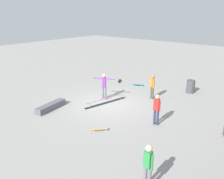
{
  "coord_description": "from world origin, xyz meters",
  "views": [
    {
      "loc": [
        10.03,
        8.75,
        5.46
      ],
      "look_at": [
        0.04,
        0.36,
        1.0
      ],
      "focal_mm": 37.0,
      "sensor_mm": 36.0,
      "label": 1
    }
  ],
  "objects": [
    {
      "name": "loose_skateboard_black",
      "position": [
        -4.11,
        -2.31,
        0.07
      ],
      "size": [
        0.79,
        0.59,
        0.09
      ],
      "rotation": [
        0.0,
        0.0,
        3.7
      ],
      "color": "black",
      "rests_on": "ground_plane"
    },
    {
      "name": "skateboard_main",
      "position": [
        -0.54,
        -0.68,
        0.07
      ],
      "size": [
        0.82,
        0.34,
        0.09
      ],
      "rotation": [
        0.0,
        0.0,
        6.14
      ],
      "color": "#E05993",
      "rests_on": "ground_plane"
    },
    {
      "name": "ground_plane",
      "position": [
        0.0,
        0.0,
        0.0
      ],
      "size": [
        60.0,
        60.0,
        0.0
      ],
      "primitive_type": "plane",
      "color": "gray"
    },
    {
      "name": "grind_rail",
      "position": [
        0.04,
        -0.14,
        0.14
      ],
      "size": [
        3.06,
        0.88,
        0.33
      ],
      "rotation": [
        0.0,
        0.0,
        -0.21
      ],
      "color": "black",
      "rests_on": "ground_plane"
    },
    {
      "name": "bystander_green_shirt",
      "position": [
        4.67,
        5.72,
        0.91
      ],
      "size": [
        0.22,
        0.36,
        1.61
      ],
      "rotation": [
        0.0,
        0.0,
        4.66
      ],
      "color": "slate",
      "rests_on": "ground_plane"
    },
    {
      "name": "bystander_red_shirt",
      "position": [
        0.58,
        3.7,
        0.91
      ],
      "size": [
        0.23,
        0.37,
        1.61
      ],
      "rotation": [
        0.0,
        0.0,
        4.93
      ],
      "color": "#2D3351",
      "rests_on": "ground_plane"
    },
    {
      "name": "bystander_orange_shirt",
      "position": [
        -2.46,
        1.67,
        0.92
      ],
      "size": [
        0.26,
        0.36,
        1.63
      ],
      "rotation": [
        0.0,
        0.0,
        1.11
      ],
      "color": "brown",
      "rests_on": "ground_plane"
    },
    {
      "name": "skate_ledge",
      "position": [
        2.82,
        -1.96,
        0.18
      ],
      "size": [
        2.08,
        0.79,
        0.35
      ],
      "primitive_type": "cube",
      "rotation": [
        0.0,
        0.0,
        0.17
      ],
      "color": "#595960",
      "rests_on": "ground_plane"
    },
    {
      "name": "skater_main",
      "position": [
        -0.39,
        -0.65,
        0.99
      ],
      "size": [
        0.72,
        1.25,
        1.7
      ],
      "rotation": [
        0.0,
        0.0,
        2.06
      ],
      "color": "slate",
      "rests_on": "ground_plane"
    },
    {
      "name": "trash_bin",
      "position": [
        -5.21,
        3.13,
        0.45
      ],
      "size": [
        0.56,
        0.56,
        0.91
      ],
      "primitive_type": "cylinder",
      "color": "#47474C",
      "rests_on": "ground_plane"
    },
    {
      "name": "loose_skateboard_teal",
      "position": [
        -4.19,
        -0.57,
        0.07
      ],
      "size": [
        0.53,
        0.81,
        0.09
      ],
      "rotation": [
        0.0,
        0.0,
        2.03
      ],
      "color": "teal",
      "rests_on": "ground_plane"
    },
    {
      "name": "loose_skateboard_natural",
      "position": [
        2.84,
        1.94,
        0.07
      ],
      "size": [
        0.73,
        0.68,
        0.09
      ],
      "rotation": [
        0.0,
        0.0,
        2.41
      ],
      "color": "tan",
      "rests_on": "ground_plane"
    }
  ]
}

